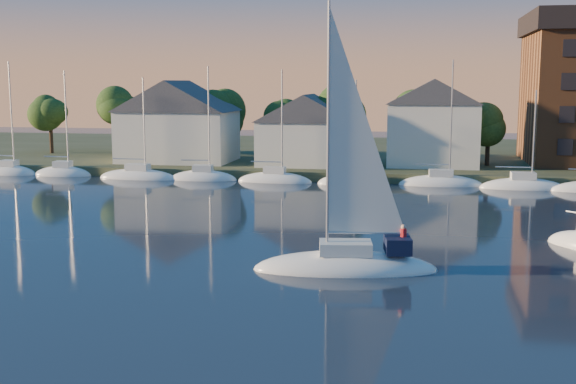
% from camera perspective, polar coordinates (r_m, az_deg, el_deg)
% --- Properties ---
extents(ground, '(260.00, 260.00, 0.00)m').
position_cam_1_polar(ground, '(27.65, -4.37, -13.54)').
color(ground, black).
rests_on(ground, ground).
extents(shoreline_land, '(160.00, 50.00, 2.00)m').
position_cam_1_polar(shoreline_land, '(100.49, 6.60, 2.66)').
color(shoreline_land, '#353D23').
rests_on(shoreline_land, ground).
extents(wooden_dock, '(120.00, 3.00, 1.00)m').
position_cam_1_polar(wooden_dock, '(77.72, 5.44, 0.92)').
color(wooden_dock, brown).
rests_on(wooden_dock, ground).
extents(clubhouse_west, '(13.65, 9.45, 9.64)m').
position_cam_1_polar(clubhouse_west, '(87.66, -8.69, 5.64)').
color(clubhouse_west, silver).
rests_on(clubhouse_west, shoreline_land).
extents(clubhouse_centre, '(11.55, 8.40, 8.08)m').
position_cam_1_polar(clubhouse_centre, '(82.87, 1.64, 5.01)').
color(clubhouse_centre, silver).
rests_on(clubhouse_centre, shoreline_land).
extents(clubhouse_east, '(10.50, 8.40, 9.80)m').
position_cam_1_polar(clubhouse_east, '(83.86, 11.40, 5.48)').
color(clubhouse_east, silver).
rests_on(clubhouse_east, shoreline_land).
extents(tree_line, '(93.40, 5.40, 8.90)m').
position_cam_1_polar(tree_line, '(87.91, 7.45, 6.48)').
color(tree_line, '#382719').
rests_on(tree_line, shoreline_land).
extents(moored_fleet, '(95.50, 2.40, 12.05)m').
position_cam_1_polar(moored_fleet, '(74.50, 8.30, 0.61)').
color(moored_fleet, white).
rests_on(moored_fleet, ground).
extents(hero_sailboat, '(10.71, 4.80, 15.82)m').
position_cam_1_polar(hero_sailboat, '(40.62, 4.78, -5.31)').
color(hero_sailboat, white).
rests_on(hero_sailboat, ground).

